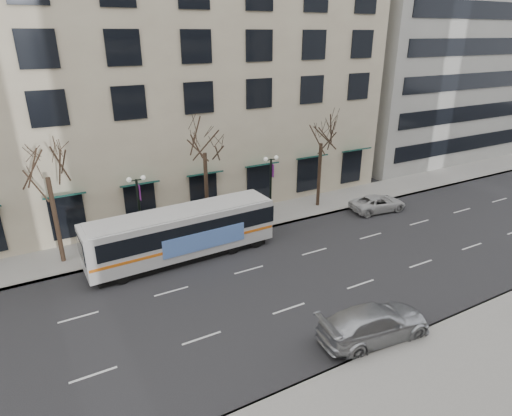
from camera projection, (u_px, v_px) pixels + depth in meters
ground at (267, 288)px, 24.72m from camera, size 160.00×160.00×0.00m
sidewalk_far at (265, 216)px, 34.22m from camera, size 80.00×4.00×0.15m
building_hotel at (125, 54)px, 36.34m from camera, size 40.00×20.00×24.00m
tree_far_left at (45, 162)px, 24.89m from camera, size 3.60×3.60×8.34m
tree_far_mid at (204, 139)px, 29.25m from camera, size 3.60×3.60×8.55m
tree_far_right at (322, 132)px, 33.87m from camera, size 3.60×3.60×8.06m
lamp_post_left at (140, 209)px, 28.05m from camera, size 1.22×0.45×5.21m
lamp_post_right at (271, 185)px, 32.49m from camera, size 1.22×0.45×5.21m
city_bus at (183, 232)px, 27.45m from camera, size 12.30×3.08×3.31m
silver_car at (374, 323)px, 20.40m from camera, size 5.90×2.89×1.65m
white_pickup at (378, 203)px, 35.23m from camera, size 4.94×2.72×1.31m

